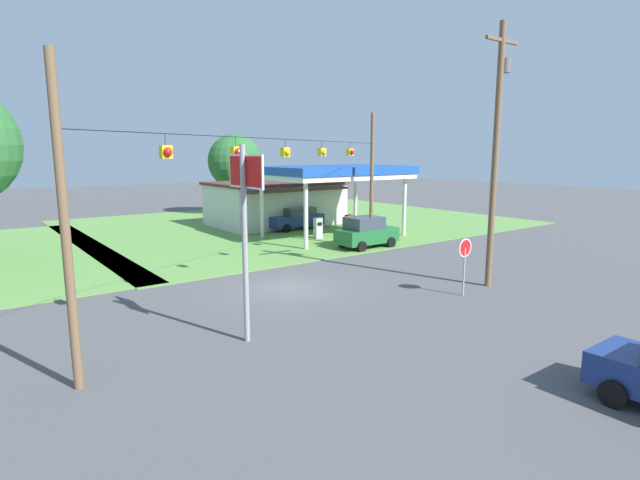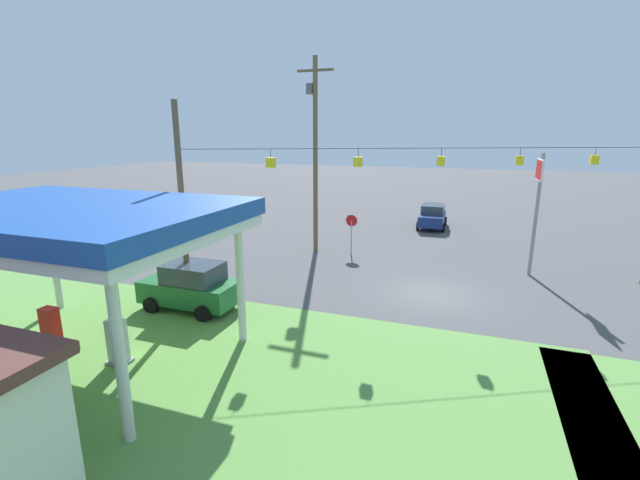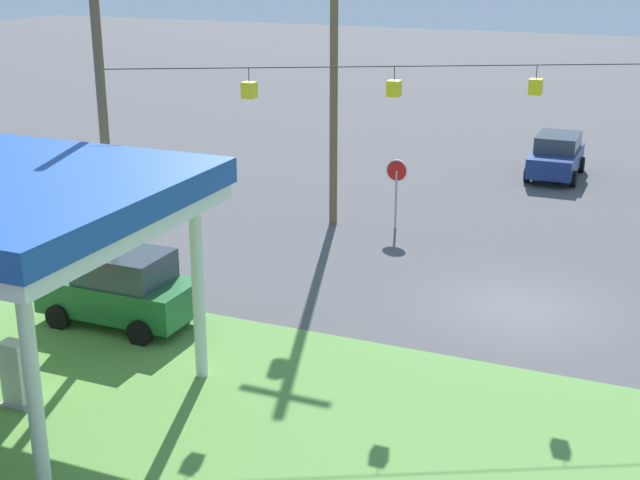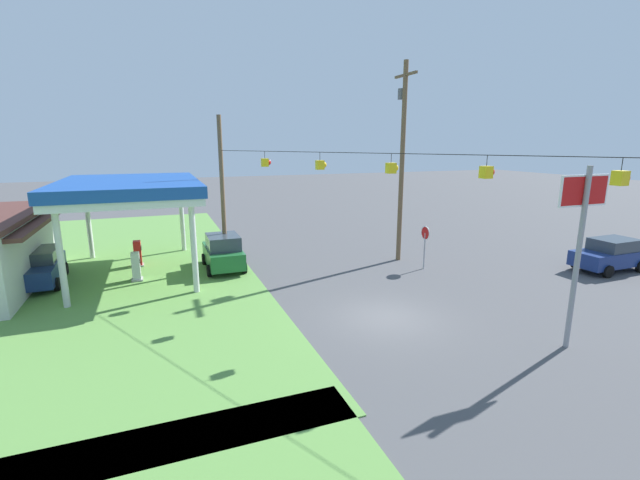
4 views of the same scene
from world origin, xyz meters
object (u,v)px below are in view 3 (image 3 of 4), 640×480
fuel_pump_near (17,376)px  car_at_pumps_front (120,288)px  car_on_crossroad (556,156)px  stop_sign_roadside (397,179)px  utility_pole_main (333,41)px

fuel_pump_near → car_at_pumps_front: 4.61m
car_at_pumps_front → car_on_crossroad: 21.91m
car_at_pumps_front → stop_sign_roadside: (-4.01, -10.74, 0.79)m
car_on_crossroad → utility_pole_main: 13.02m
car_at_pumps_front → utility_pole_main: size_ratio=0.35×
fuel_pump_near → stop_sign_roadside: 15.75m
car_at_pumps_front → stop_sign_roadside: stop_sign_roadside is taller
car_at_pumps_front → utility_pole_main: (-1.73, -10.42, 5.43)m
stop_sign_roadside → utility_pole_main: bearing=-171.8°
stop_sign_roadside → utility_pole_main: (2.28, 0.33, 4.64)m
car_at_pumps_front → fuel_pump_near: bearing=96.4°
stop_sign_roadside → car_on_crossroad: bearing=67.3°
fuel_pump_near → car_at_pumps_front: bearing=-83.8°
car_on_crossroad → utility_pole_main: bearing=-32.9°
car_at_pumps_front → utility_pole_main: bearing=-99.2°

